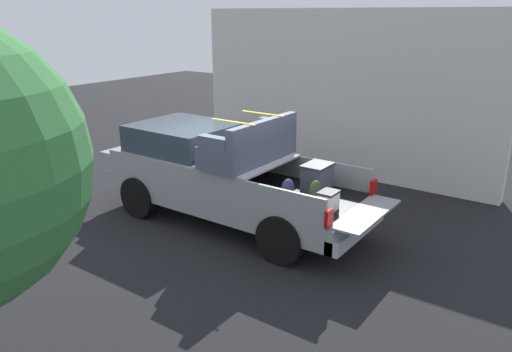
% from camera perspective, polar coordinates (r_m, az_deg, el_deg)
% --- Properties ---
extents(ground_plane, '(40.00, 40.00, 0.00)m').
position_cam_1_polar(ground_plane, '(10.21, -2.76, -5.26)').
color(ground_plane, black).
extents(pickup_truck, '(6.05, 2.08, 2.23)m').
position_cam_1_polar(pickup_truck, '(10.08, -4.47, 0.36)').
color(pickup_truck, gray).
rests_on(pickup_truck, ground_plane).
extents(building_facade, '(8.21, 0.36, 4.20)m').
position_cam_1_polar(building_facade, '(13.05, 9.68, 9.32)').
color(building_facade, silver).
rests_on(building_facade, ground_plane).
extents(trash_can, '(0.60, 0.60, 0.98)m').
position_cam_1_polar(trash_can, '(14.14, -4.08, 3.58)').
color(trash_can, '#1E592D').
rests_on(trash_can, ground_plane).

